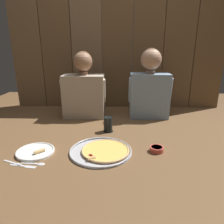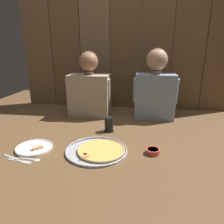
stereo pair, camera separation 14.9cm
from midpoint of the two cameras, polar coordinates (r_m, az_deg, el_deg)
ground_plane at (r=1.46m, az=3.44°, el=-8.01°), size 3.20×3.20×0.00m
pizza_tray at (r=1.31m, az=-0.53°, el=-10.66°), size 0.39×0.39×0.03m
dinner_plate at (r=1.41m, az=-18.06°, el=-9.50°), size 0.23×0.23×0.03m
drinking_glass at (r=1.59m, az=1.82°, el=-3.51°), size 0.08×0.08×0.12m
dipping_bowl at (r=1.33m, az=14.58°, el=-10.57°), size 0.09×0.09×0.03m
table_fork at (r=1.36m, az=-23.39°, el=-11.58°), size 0.13×0.06×0.01m
table_knife at (r=1.30m, az=-21.37°, el=-12.64°), size 0.16×0.04×0.01m
table_spoon at (r=1.29m, az=-18.06°, el=-12.46°), size 0.14×0.03×0.01m
diner_left at (r=1.94m, az=-4.13°, el=6.66°), size 0.41×0.22×0.60m
diner_right at (r=1.90m, az=14.21°, el=6.86°), size 0.39×0.20×0.63m
wooden_backdrop_wall at (r=2.20m, az=5.76°, el=18.72°), size 2.19×0.03×1.36m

